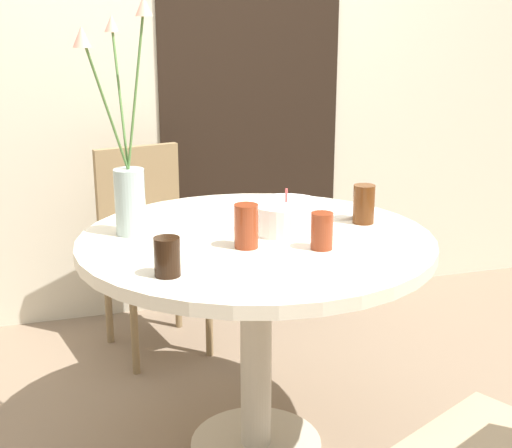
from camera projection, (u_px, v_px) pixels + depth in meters
wall_back at (173, 46)px, 3.33m from camera, size 8.00×0.05×2.60m
doorway_panel at (251, 103)px, 3.48m from camera, size 0.90×0.01×2.05m
dining_table at (256, 276)px, 2.28m from camera, size 1.12×1.12×0.77m
chair_far_back at (148, 238)px, 3.13m from camera, size 0.48×0.48×0.89m
birthday_cake at (286, 216)px, 2.29m from camera, size 0.24×0.24×0.14m
flower_vase at (127, 167)px, 2.21m from camera, size 0.24×0.29×0.72m
side_plate at (334, 212)px, 2.50m from camera, size 0.19×0.19×0.01m
drink_glass_0 at (322, 231)px, 2.11m from camera, size 0.07×0.07×0.11m
drink_glass_1 at (364, 204)px, 2.37m from camera, size 0.07×0.07×0.13m
drink_glass_2 at (246, 226)px, 2.12m from camera, size 0.07×0.07×0.13m
drink_glass_3 at (167, 257)px, 1.89m from camera, size 0.07×0.07×0.11m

